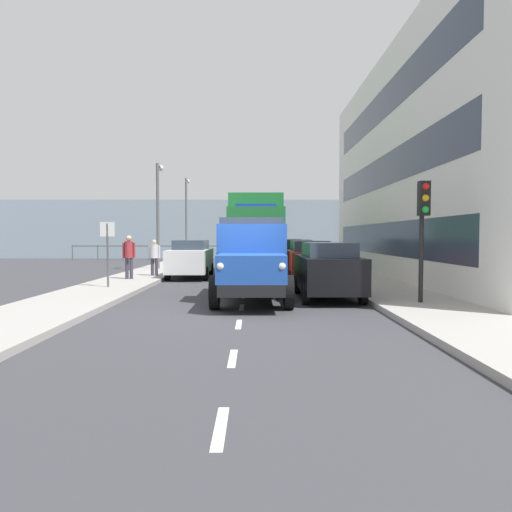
{
  "coord_description": "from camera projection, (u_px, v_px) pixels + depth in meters",
  "views": [
    {
      "loc": [
        -0.34,
        11.73,
        1.92
      ],
      "look_at": [
        -0.4,
        -6.75,
        1.14
      ],
      "focal_mm": 33.36,
      "sensor_mm": 36.0,
      "label": 1
    }
  ],
  "objects": [
    {
      "name": "ground_plane",
      "position": [
        246.0,
        283.0,
        19.25
      ],
      "size": [
        80.0,
        80.0,
        0.0
      ],
      "primitive_type": "plane",
      "color": "#38383D"
    },
    {
      "name": "sidewalk_left",
      "position": [
        364.0,
        281.0,
        19.26
      ],
      "size": [
        2.56,
        37.6,
        0.15
      ],
      "primitive_type": "cube",
      "color": "#9E9993",
      "rests_on": "ground_plane"
    },
    {
      "name": "sidewalk_right",
      "position": [
        128.0,
        281.0,
        19.23
      ],
      "size": [
        2.56,
        37.6,
        0.15
      ],
      "primitive_type": "cube",
      "color": "#9E9993",
      "rests_on": "ground_plane"
    },
    {
      "name": "road_centreline_markings",
      "position": [
        246.0,
        286.0,
        18.07
      ],
      "size": [
        0.12,
        33.11,
        0.01
      ],
      "color": "silver",
      "rests_on": "ground_plane"
    },
    {
      "name": "building_terrace",
      "position": [
        468.0,
        167.0,
        21.29
      ],
      "size": [
        7.7,
        21.88,
        10.03
      ],
      "color": "silver",
      "rests_on": "ground_plane"
    },
    {
      "name": "sea_horizon",
      "position": [
        251.0,
        229.0,
        40.92
      ],
      "size": [
        80.0,
        0.8,
        5.0
      ],
      "primitive_type": "cube",
      "color": "#8C9EAD",
      "rests_on": "ground_plane"
    },
    {
      "name": "seawall_railing",
      "position": [
        250.0,
        249.0,
        37.39
      ],
      "size": [
        28.08,
        0.08,
        1.2
      ],
      "color": "#4C5156",
      "rests_on": "ground_plane"
    },
    {
      "name": "truck_vintage_blue",
      "position": [
        252.0,
        262.0,
        13.65
      ],
      "size": [
        2.17,
        5.64,
        2.43
      ],
      "color": "black",
      "rests_on": "ground_plane"
    },
    {
      "name": "lorry_cargo_green",
      "position": [
        256.0,
        233.0,
        23.27
      ],
      "size": [
        2.58,
        8.2,
        3.87
      ],
      "color": "#1E7033",
      "rests_on": "ground_plane"
    },
    {
      "name": "car_black_kerbside_near",
      "position": [
        328.0,
        269.0,
        14.49
      ],
      "size": [
        1.78,
        4.12,
        1.72
      ],
      "color": "black",
      "rests_on": "ground_plane"
    },
    {
      "name": "car_red_kerbside_1",
      "position": [
        309.0,
        261.0,
        19.53
      ],
      "size": [
        1.78,
        4.01,
        1.72
      ],
      "color": "#B21E1E",
      "rests_on": "ground_plane"
    },
    {
      "name": "car_navy_kerbside_2",
      "position": [
        296.0,
        255.0,
        25.51
      ],
      "size": [
        1.82,
        4.0,
        1.72
      ],
      "color": "navy",
      "rests_on": "ground_plane"
    },
    {
      "name": "car_grey_kerbside_3",
      "position": [
        289.0,
        252.0,
        30.85
      ],
      "size": [
        1.82,
        4.15,
        1.72
      ],
      "color": "slate",
      "rests_on": "ground_plane"
    },
    {
      "name": "car_white_oppositeside_0",
      "position": [
        191.0,
        258.0,
        21.69
      ],
      "size": [
        1.81,
        4.26,
        1.72
      ],
      "color": "white",
      "rests_on": "ground_plane"
    },
    {
      "name": "pedestrian_couple_b",
      "position": [
        129.0,
        253.0,
        19.52
      ],
      "size": [
        0.53,
        0.34,
        1.79
      ],
      "color": "#383342",
      "rests_on": "sidewalk_right"
    },
    {
      "name": "pedestrian_strolling",
      "position": [
        154.0,
        255.0,
        21.18
      ],
      "size": [
        0.53,
        0.34,
        1.6
      ],
      "color": "#383342",
      "rests_on": "sidewalk_right"
    },
    {
      "name": "traffic_light_near",
      "position": [
        423.0,
        215.0,
        12.47
      ],
      "size": [
        0.28,
        0.41,
        3.2
      ],
      "color": "black",
      "rests_on": "sidewalk_left"
    },
    {
      "name": "lamp_post_promenade",
      "position": [
        158.0,
        205.0,
        25.85
      ],
      "size": [
        0.32,
        1.14,
        5.7
      ],
      "color": "#59595B",
      "rests_on": "sidewalk_right"
    },
    {
      "name": "lamp_post_far",
      "position": [
        187.0,
        211.0,
        37.02
      ],
      "size": [
        0.32,
        1.14,
        6.25
      ],
      "color": "#59595B",
      "rests_on": "sidewalk_right"
    },
    {
      "name": "street_sign",
      "position": [
        108.0,
        243.0,
        16.41
      ],
      "size": [
        0.5,
        0.07,
        2.25
      ],
      "color": "#4C4C4C",
      "rests_on": "sidewalk_right"
    }
  ]
}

